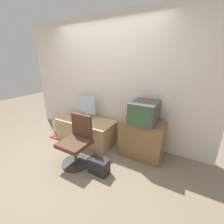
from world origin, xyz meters
The scene contains 12 objects.
ground_plane centered at (0.00, 0.00, 0.00)m, with size 12.00×12.00×0.00m, color #7F705B.
wall_back centered at (0.00, 1.32, 1.30)m, with size 4.40×0.05×2.60m.
desk centered at (-0.30, 0.91, 0.25)m, with size 1.29×0.64×0.50m.
side_stand centered at (0.96, 0.97, 0.35)m, with size 0.79×0.45×0.70m.
main_monitor centered at (-0.40, 1.09, 0.75)m, with size 0.48×0.20×0.50m.
keyboard centered at (-0.42, 0.85, 0.51)m, with size 0.34×0.11×0.01m.
mouse centered at (-0.21, 0.83, 0.51)m, with size 0.05×0.04×0.03m.
crt_tv centered at (0.98, 0.97, 0.88)m, with size 0.44×0.53×0.37m.
office_chair centered at (0.06, 0.21, 0.38)m, with size 0.49×0.49×0.86m.
cardboard_box_lower centered at (-1.19, 0.90, 0.15)m, with size 0.29×0.17×0.30m.
handbag centered at (0.54, 0.16, 0.13)m, with size 0.33×0.18×0.37m.
book centered at (-1.04, 0.63, 0.01)m, with size 0.22×0.15×0.02m.
Camera 1 is at (1.72, -1.46, 1.74)m, focal length 24.00 mm.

